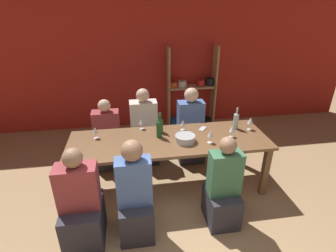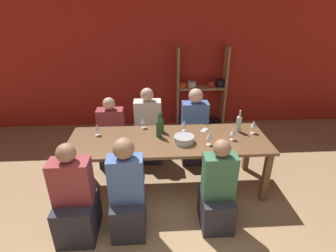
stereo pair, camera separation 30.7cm
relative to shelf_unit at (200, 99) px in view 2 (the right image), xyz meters
name	(u,v)px [view 2 (the right image)]	position (x,y,z in m)	size (l,w,h in m)	color
wall_back_red	(159,62)	(-0.86, 0.20, 0.74)	(8.80, 0.06, 2.70)	red
shelf_unit	(200,99)	(0.00, 0.00, 0.00)	(1.01, 0.30, 1.68)	tan
dining_table	(168,145)	(-0.80, -2.04, 0.08)	(2.68, 0.89, 0.78)	brown
mixing_bowl	(184,139)	(-0.60, -2.14, 0.21)	(0.27, 0.27, 0.09)	#B7BABC
wine_bottle_green	(239,123)	(0.21, -1.86, 0.30)	(0.07, 0.07, 0.32)	#B2C6C1
wine_bottle_dark	(159,128)	(-0.92, -1.96, 0.30)	(0.08, 0.08, 0.34)	#1E4C23
wine_bottle_amber	(161,124)	(-0.88, -1.81, 0.28)	(0.08, 0.08, 0.30)	#1E4C23
wine_glass_white_a	(209,136)	(-0.28, -2.22, 0.29)	(0.07, 0.07, 0.18)	white
wine_glass_white_b	(233,132)	(0.06, -2.10, 0.27)	(0.08, 0.08, 0.15)	white
wine_glass_red_a	(143,121)	(-1.14, -1.67, 0.28)	(0.07, 0.07, 0.16)	white
wine_glass_red_b	(97,127)	(-1.77, -1.86, 0.28)	(0.07, 0.07, 0.16)	white
wine_glass_white_c	(184,124)	(-0.56, -1.79, 0.27)	(0.06, 0.06, 0.16)	white
wine_glass_empty_a	(254,124)	(0.40, -1.93, 0.30)	(0.08, 0.08, 0.19)	white
cell_phone	(204,130)	(-0.27, -1.81, 0.17)	(0.15, 0.16, 0.01)	silver
person_near_a	(217,195)	(-0.28, -2.79, -0.19)	(0.36, 0.45, 1.15)	#2D2D38
person_far_a	(148,134)	(-1.08, -1.23, -0.16)	(0.43, 0.54, 1.24)	#2D2D38
person_near_b	(128,199)	(-1.30, -2.82, -0.16)	(0.38, 0.47, 1.22)	#2D2D38
person_far_b	(194,134)	(-0.33, -1.30, -0.15)	(0.42, 0.52, 1.24)	#2D2D38
person_near_c	(76,203)	(-1.87, -2.83, -0.19)	(0.42, 0.53, 1.18)	#2D2D38
person_far_c	(113,139)	(-1.67, -1.29, -0.21)	(0.41, 0.52, 1.12)	#2D2D38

